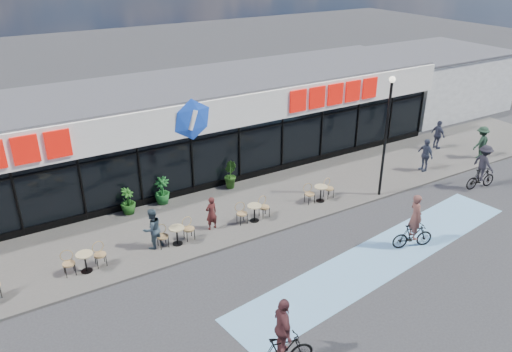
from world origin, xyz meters
The scene contains 21 objects.
ground centered at (0.00, 0.00, 0.00)m, with size 120.00×120.00×0.00m, color #28282B.
sidewalk centered at (0.00, 4.50, 0.05)m, with size 44.00×5.00×0.10m, color #4E4A45.
bike_lane centered at (4.00, -1.50, 0.01)m, with size 14.00×2.20×0.01m, color #6698C1.
building centered at (0.00, 9.93, 2.34)m, with size 30.60×6.57×4.75m.
neighbour_building centered at (20.50, 11.00, 2.06)m, with size 9.20×7.20×4.11m.
lamp_post centered at (7.39, 2.30, 3.41)m, with size 0.28×0.28×5.62m.
bistro_set_2 centered at (-5.93, 3.29, 0.56)m, with size 1.54×0.62×0.90m.
bistro_set_3 centered at (-2.42, 3.29, 0.56)m, with size 1.54×0.62×0.90m.
bistro_set_4 centered at (1.10, 3.29, 0.56)m, with size 1.54×0.62×0.90m.
bistro_set_5 centered at (4.61, 3.29, 0.56)m, with size 1.54×0.62×0.90m.
potted_plant_left centered at (-3.28, 6.59, 0.69)m, with size 0.66×0.66×1.17m, color #1D4E16.
potted_plant_mid centered at (-1.66, 6.71, 0.72)m, with size 0.70×0.70×1.24m, color #18551F.
potted_plant_right centered at (1.74, 6.61, 0.74)m, with size 0.71×0.57×1.28m, color #244E16.
patron_left centered at (-0.74, 3.54, 0.83)m, with size 0.53×0.35×1.45m, color #441918.
patron_right centered at (-3.30, 3.45, 0.93)m, with size 0.80×0.63×1.66m, color #2E3E48.
pedestrian_a centered at (11.31, 3.18, 0.97)m, with size 1.02×0.42×1.73m, color #2F364A.
pedestrian_b centered at (14.31, 4.94, 0.93)m, with size 0.97×0.41×1.66m, color #2A2F42.
pedestrian_c centered at (15.25, 2.81, 1.00)m, with size 1.16×0.67×1.80m, color #1C3223.
cyclist_a centered at (5.42, -1.57, 0.85)m, with size 1.73×0.98×2.29m.
cyclist_b centered at (12.20, 0.45, 1.02)m, with size 1.75×1.23×2.22m.
cyclist_c centered at (-2.34, -4.10, 0.96)m, with size 1.91×1.19×2.34m.
Camera 1 is at (-8.32, -12.67, 10.80)m, focal length 35.00 mm.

